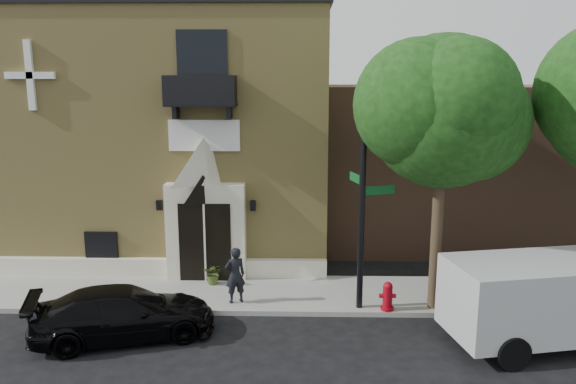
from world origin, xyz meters
The scene contains 12 objects.
ground centered at (0.00, 0.00, 0.00)m, with size 120.00×120.00×0.00m, color black.
sidewalk centered at (1.00, 1.50, 0.07)m, with size 42.00×3.00×0.15m, color gray.
church centered at (-2.99, 7.95, 4.63)m, with size 12.20×11.01×9.30m.
neighbour_building centered at (12.00, 9.00, 3.20)m, with size 18.00×8.00×6.40m, color brown.
street_tree_left centered at (6.03, 0.35, 5.87)m, with size 4.97×4.38×7.77m.
black_sedan centered at (-2.50, -1.44, 0.68)m, with size 1.91×4.69×1.36m, color black.
cargo_van centered at (8.82, -1.45, 1.25)m, with size 5.82×3.22×2.25m.
street_sign centered at (3.86, 0.40, 3.52)m, with size 1.23×1.04×6.70m.
fire_hydrant centered at (4.63, 0.20, 0.57)m, with size 0.48×0.38×0.84m.
dumpster centered at (8.02, 0.67, 0.70)m, with size 1.90×1.47×1.09m.
planter centered at (-0.70, 2.15, 0.50)m, with size 0.63×0.55×0.70m, color #415823.
pedestrian_near centered at (0.19, 0.66, 1.00)m, with size 0.62×0.41×1.69m, color black.
Camera 1 is at (2.14, -15.06, 6.73)m, focal length 35.00 mm.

